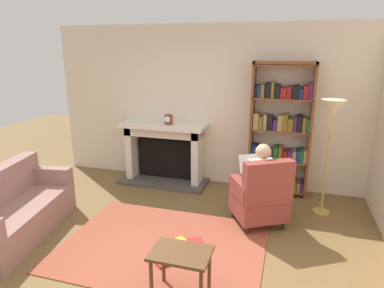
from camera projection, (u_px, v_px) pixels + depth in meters
The scene contains 12 objects.
ground at pixel (153, 261), 3.79m from camera, with size 14.00×14.00×0.00m, color brown.
back_wall at pixel (209, 106), 5.77m from camera, with size 5.60×0.10×2.70m, color beige.
area_rug at pixel (163, 246), 4.06m from camera, with size 2.40×1.80×0.01m, color #994934.
fireplace at pixel (165, 150), 5.95m from camera, with size 1.53×0.64×1.07m.
mantel_clock at pixel (169, 120), 5.67m from camera, with size 0.14×0.14×0.16m.
bookshelf at pixel (280, 132), 5.32m from camera, with size 0.94×0.32×2.12m.
armchair_reading at pixel (261, 196), 4.43m from camera, with size 0.86×0.86×0.97m.
seated_reader at pixel (258, 179), 4.49m from camera, with size 0.54×0.59×1.14m.
sofa_floral at pixel (13, 212), 4.23m from camera, with size 1.01×1.80×0.85m.
side_table at pixel (181, 259), 3.13m from camera, with size 0.56×0.39×0.49m.
scattered_books at pixel (179, 251), 3.93m from camera, with size 0.60×0.71×0.03m.
floor_lamp at pixel (332, 118), 4.51m from camera, with size 0.32×0.32×1.65m.
Camera 1 is at (1.36, -3.02, 2.31)m, focal length 31.45 mm.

